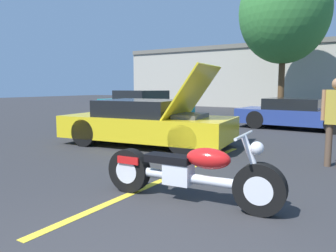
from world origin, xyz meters
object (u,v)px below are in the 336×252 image
at_px(show_car_hood_open, 148,123).
at_px(parked_car_mid_row, 297,114).
at_px(parked_car_left_row, 143,105).
at_px(spectator_by_show_car, 336,115).
at_px(motorcycle, 188,173).
at_px(tree_background, 284,12).

distance_m(show_car_hood_open, parked_car_mid_row, 6.02).
bearing_deg(parked_car_mid_row, parked_car_left_row, -179.49).
height_order(show_car_hood_open, spectator_by_show_car, show_car_hood_open).
bearing_deg(spectator_by_show_car, parked_car_mid_row, 107.67).
distance_m(motorcycle, spectator_by_show_car, 3.41).
distance_m(parked_car_mid_row, spectator_by_show_car, 5.75).
xyz_separation_m(parked_car_left_row, parked_car_mid_row, (6.87, -0.12, -0.11)).
bearing_deg(show_car_hood_open, motorcycle, -54.40).
bearing_deg(parked_car_left_row, show_car_hood_open, -41.61).
xyz_separation_m(motorcycle, parked_car_left_row, (-7.24, 8.65, 0.25)).
xyz_separation_m(motorcycle, spectator_by_show_car, (1.37, 3.07, 0.59)).
xyz_separation_m(tree_background, spectator_by_show_car, (3.72, -11.17, -4.30)).
height_order(parked_car_left_row, spectator_by_show_car, spectator_by_show_car).
relative_size(show_car_hood_open, parked_car_mid_row, 1.09).
distance_m(tree_background, parked_car_mid_row, 7.69).
relative_size(tree_background, parked_car_left_row, 1.62).
height_order(parked_car_left_row, parked_car_mid_row, parked_car_left_row).
bearing_deg(motorcycle, show_car_hood_open, 128.57).
bearing_deg(spectator_by_show_car, parked_car_left_row, 147.06).
relative_size(parked_car_left_row, spectator_by_show_car, 2.98).
bearing_deg(parked_car_mid_row, show_car_hood_open, -113.21).
bearing_deg(parked_car_left_row, tree_background, 59.29).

